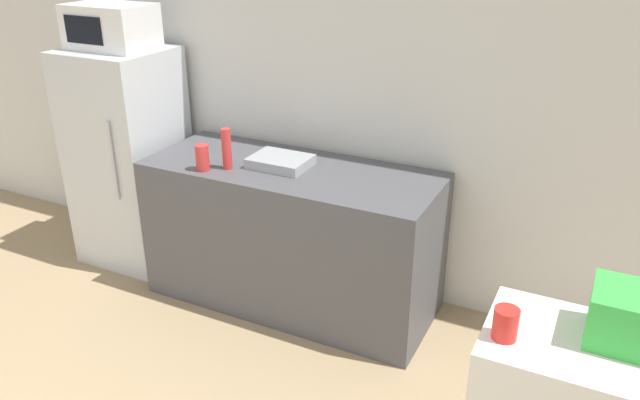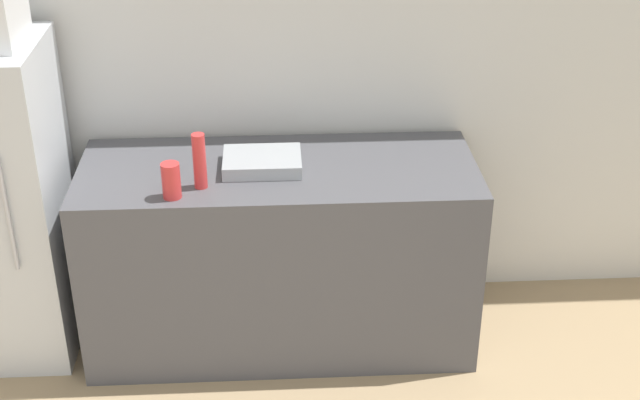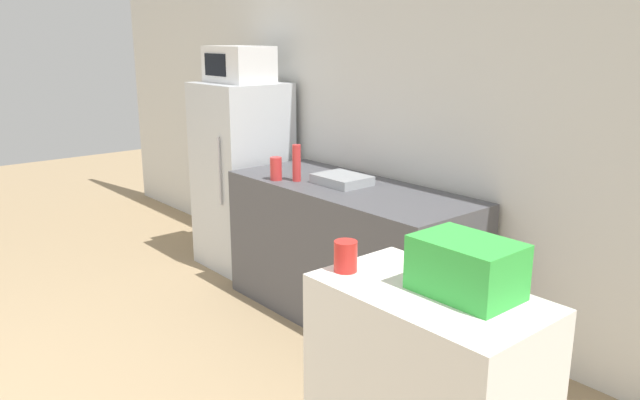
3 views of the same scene
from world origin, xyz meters
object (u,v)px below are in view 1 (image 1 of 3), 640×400
at_px(refrigerator, 129,158).
at_px(bottle_short, 202,158).
at_px(microwave, 111,27).
at_px(jar, 506,324).
at_px(bottle_tall, 227,149).

xyz_separation_m(refrigerator, bottle_short, (0.86, -0.29, 0.24)).
distance_m(microwave, jar, 3.21).
xyz_separation_m(microwave, bottle_tall, (0.98, -0.20, -0.61)).
relative_size(microwave, bottle_tall, 2.17).
bearing_deg(jar, refrigerator, 152.74).
distance_m(refrigerator, bottle_tall, 1.04).
relative_size(refrigerator, bottle_tall, 6.09).
height_order(microwave, jar, microwave).
bearing_deg(microwave, jar, -27.23).
xyz_separation_m(bottle_tall, bottle_short, (-0.11, -0.09, -0.05)).
height_order(refrigerator, microwave, microwave).
xyz_separation_m(refrigerator, jar, (2.82, -1.45, 0.43)).
distance_m(bottle_short, jar, 2.28).
bearing_deg(refrigerator, microwave, -110.39).
bearing_deg(bottle_tall, jar, -34.12).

